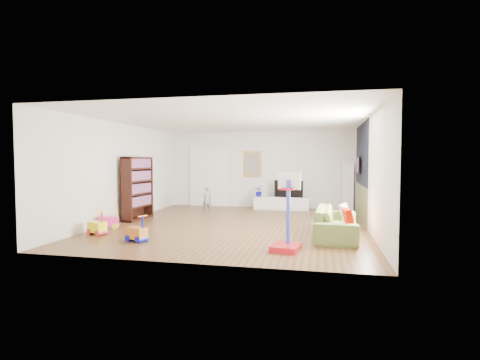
% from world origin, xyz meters
% --- Properties ---
extents(floor, '(6.50, 7.50, 0.00)m').
position_xyz_m(floor, '(0.00, 0.00, 0.00)').
color(floor, brown).
rests_on(floor, ground).
extents(ceiling, '(6.50, 7.50, 0.00)m').
position_xyz_m(ceiling, '(0.00, 0.00, 2.70)').
color(ceiling, white).
rests_on(ceiling, ground).
extents(wall_back, '(6.50, 0.00, 2.70)m').
position_xyz_m(wall_back, '(0.00, 3.75, 1.35)').
color(wall_back, silver).
rests_on(wall_back, ground).
extents(wall_front, '(6.50, 0.00, 2.70)m').
position_xyz_m(wall_front, '(0.00, -3.75, 1.35)').
color(wall_front, white).
rests_on(wall_front, ground).
extents(wall_left, '(0.00, 7.50, 2.70)m').
position_xyz_m(wall_left, '(-3.25, 0.00, 1.35)').
color(wall_left, silver).
rests_on(wall_left, ground).
extents(wall_right, '(0.00, 7.50, 2.70)m').
position_xyz_m(wall_right, '(3.25, 0.00, 1.35)').
color(wall_right, silver).
rests_on(wall_right, ground).
extents(navy_accent, '(0.01, 3.20, 1.70)m').
position_xyz_m(navy_accent, '(3.23, 1.40, 1.85)').
color(navy_accent, black).
rests_on(navy_accent, wall_right).
extents(olive_wainscot, '(0.01, 3.20, 1.00)m').
position_xyz_m(olive_wainscot, '(3.23, 1.40, 0.50)').
color(olive_wainscot, brown).
rests_on(olive_wainscot, wall_right).
extents(doorway, '(1.45, 0.06, 2.10)m').
position_xyz_m(doorway, '(-1.90, 3.71, 1.05)').
color(doorway, white).
rests_on(doorway, ground).
extents(painting_back, '(0.62, 0.06, 0.92)m').
position_xyz_m(painting_back, '(-0.25, 3.71, 1.55)').
color(painting_back, gold).
rests_on(painting_back, wall_back).
extents(artwork_right, '(0.04, 0.56, 0.46)m').
position_xyz_m(artwork_right, '(3.17, 1.60, 1.55)').
color(artwork_right, '#7F3F8C').
rests_on(artwork_right, wall_right).
extents(media_console, '(1.87, 0.51, 0.43)m').
position_xyz_m(media_console, '(0.83, 3.24, 0.22)').
color(media_console, silver).
rests_on(media_console, ground).
extents(tall_cabinet, '(0.37, 0.37, 1.59)m').
position_xyz_m(tall_cabinet, '(3.01, 3.51, 0.80)').
color(tall_cabinet, white).
rests_on(tall_cabinet, ground).
extents(bookshelf, '(0.38, 1.23, 1.78)m').
position_xyz_m(bookshelf, '(-2.95, 0.26, 0.89)').
color(bookshelf, black).
rests_on(bookshelf, ground).
extents(sofa, '(0.97, 2.25, 0.64)m').
position_xyz_m(sofa, '(2.49, -1.04, 0.32)').
color(sofa, olive).
rests_on(sofa, ground).
extents(basketball_hoop, '(0.59, 0.68, 1.46)m').
position_xyz_m(basketball_hoop, '(1.51, -2.52, 0.73)').
color(basketball_hoop, '#B0111B').
rests_on(basketball_hoop, ground).
extents(ride_on_yellow, '(0.47, 0.38, 0.55)m').
position_xyz_m(ride_on_yellow, '(-2.80, -1.95, 0.27)').
color(ride_on_yellow, '#FDF50C').
rests_on(ride_on_yellow, ground).
extents(ride_on_orange, '(0.48, 0.39, 0.56)m').
position_xyz_m(ride_on_orange, '(-1.58, -2.42, 0.28)').
color(ride_on_orange, orange).
rests_on(ride_on_orange, ground).
extents(ride_on_pink, '(0.51, 0.42, 0.58)m').
position_xyz_m(ride_on_pink, '(-2.95, -1.23, 0.29)').
color(ride_on_pink, '#FF3BA3').
rests_on(ride_on_pink, ground).
extents(child, '(0.37, 0.37, 0.87)m').
position_xyz_m(child, '(-1.40, 1.89, 0.43)').
color(child, gray).
rests_on(child, ground).
extents(tv, '(0.99, 0.30, 0.57)m').
position_xyz_m(tv, '(1.10, 3.25, 0.72)').
color(tv, black).
rests_on(tv, media_console).
extents(vase_plant, '(0.38, 0.34, 0.38)m').
position_xyz_m(vase_plant, '(0.06, 3.25, 0.63)').
color(vase_plant, '#11089C').
rests_on(vase_plant, media_console).
extents(pillow_left, '(0.17, 0.42, 0.41)m').
position_xyz_m(pillow_left, '(2.69, -1.69, 0.51)').
color(pillow_left, '#B81100').
rests_on(pillow_left, sofa).
extents(pillow_center, '(0.18, 0.40, 0.38)m').
position_xyz_m(pillow_center, '(2.67, -1.02, 0.51)').
color(pillow_center, silver).
rests_on(pillow_center, sofa).
extents(pillow_right, '(0.17, 0.35, 0.34)m').
position_xyz_m(pillow_right, '(2.71, -0.38, 0.51)').
color(pillow_right, '#BA3315').
rests_on(pillow_right, sofa).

